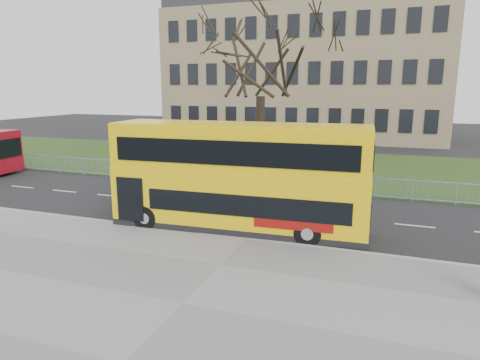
{
  "coord_description": "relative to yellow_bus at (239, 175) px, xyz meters",
  "views": [
    {
      "loc": [
        4.83,
        -15.84,
        5.62
      ],
      "look_at": [
        -1.16,
        1.0,
        1.73
      ],
      "focal_mm": 32.0,
      "sensor_mm": 36.0,
      "label": 1
    }
  ],
  "objects": [
    {
      "name": "yellow_bus",
      "position": [
        0.0,
        0.0,
        0.0
      ],
      "size": [
        10.13,
        2.88,
        4.2
      ],
      "rotation": [
        0.0,
        0.0,
        0.05
      ],
      "color": "yellow",
      "rests_on": "ground"
    },
    {
      "name": "bare_tree",
      "position": [
        -2.28,
        10.4,
        3.77
      ],
      "size": [
        8.32,
        8.32,
        11.89
      ],
      "primitive_type": null,
      "color": "black",
      "rests_on": "grass_verge"
    },
    {
      "name": "ground",
      "position": [
        0.72,
        0.4,
        -2.25
      ],
      "size": [
        120.0,
        120.0,
        0.0
      ],
      "primitive_type": "plane",
      "color": "black",
      "rests_on": "ground"
    },
    {
      "name": "guard_railing",
      "position": [
        0.72,
        7.0,
        -1.7
      ],
      "size": [
        40.0,
        0.12,
        1.1
      ],
      "primitive_type": null,
      "color": "#7DA9DF",
      "rests_on": "ground"
    },
    {
      "name": "civic_building",
      "position": [
        -4.28,
        35.4,
        4.75
      ],
      "size": [
        30.0,
        15.0,
        14.0
      ],
      "primitive_type": "cube",
      "color": "#8B7A58",
      "rests_on": "ground"
    },
    {
      "name": "kerb",
      "position": [
        0.72,
        -1.15,
        -2.18
      ],
      "size": [
        80.0,
        0.2,
        0.14
      ],
      "primitive_type": "cube",
      "color": "gray",
      "rests_on": "ground"
    },
    {
      "name": "pavement",
      "position": [
        0.72,
        -6.35,
        -2.19
      ],
      "size": [
        80.0,
        10.5,
        0.12
      ],
      "primitive_type": "cube",
      "color": "slate",
      "rests_on": "ground"
    },
    {
      "name": "grass_verge",
      "position": [
        0.72,
        14.7,
        -2.21
      ],
      "size": [
        80.0,
        15.4,
        0.08
      ],
      "primitive_type": "cube",
      "color": "#253C15",
      "rests_on": "ground"
    }
  ]
}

